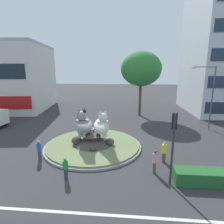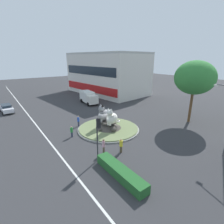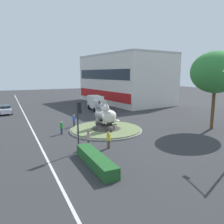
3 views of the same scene
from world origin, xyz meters
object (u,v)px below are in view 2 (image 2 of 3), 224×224
(broadleaf_tree_behind_island, at_px, (195,78))
(pedestrian_green_shirt, at_px, (72,131))
(pedestrian_pink_shirt, at_px, (104,146))
(sedan_on_far_lane, at_px, (6,108))
(traffic_light_mast, at_px, (98,132))
(pedestrian_yellow_shirt, at_px, (121,145))
(cat_statue_white, at_px, (112,118))
(shophouse_block, at_px, (107,73))
(pedestrian_blue_shirt, at_px, (78,121))
(cat_statue_grey, at_px, (105,114))
(delivery_box_truck, at_px, (88,97))

(broadleaf_tree_behind_island, distance_m, pedestrian_green_shirt, 20.51)
(pedestrian_pink_shirt, xyz_separation_m, sedan_on_far_lane, (-24.15, -7.26, -0.14))
(traffic_light_mast, relative_size, sedan_on_far_lane, 0.98)
(pedestrian_yellow_shirt, bearing_deg, sedan_on_far_lane, -156.52)
(cat_statue_white, bearing_deg, pedestrian_yellow_shirt, 42.44)
(shophouse_block, bearing_deg, pedestrian_green_shirt, -49.90)
(pedestrian_blue_shirt, distance_m, sedan_on_far_lane, 17.27)
(traffic_light_mast, bearing_deg, shophouse_block, 65.00)
(cat_statue_grey, distance_m, cat_statue_white, 1.74)
(traffic_light_mast, relative_size, pedestrian_yellow_shirt, 2.77)
(cat_statue_grey, xyz_separation_m, delivery_box_truck, (-14.62, 5.07, -0.70))
(shophouse_block, height_order, sedan_on_far_lane, shophouse_block)
(broadleaf_tree_behind_island, relative_size, pedestrian_blue_shirt, 5.81)
(pedestrian_yellow_shirt, bearing_deg, delivery_box_truck, 164.73)
(pedestrian_green_shirt, bearing_deg, shophouse_block, 99.31)
(cat_statue_grey, relative_size, shophouse_block, 0.11)
(pedestrian_blue_shirt, bearing_deg, cat_statue_grey, -75.13)
(shophouse_block, distance_m, sedan_on_far_lane, 28.33)
(pedestrian_pink_shirt, bearing_deg, traffic_light_mast, -135.63)
(cat_statue_grey, bearing_deg, broadleaf_tree_behind_island, 154.88)
(sedan_on_far_lane, bearing_deg, shophouse_block, 95.68)
(delivery_box_truck, bearing_deg, pedestrian_blue_shirt, -29.78)
(cat_statue_grey, bearing_deg, pedestrian_yellow_shirt, 70.70)
(pedestrian_yellow_shirt, xyz_separation_m, delivery_box_truck, (-21.69, 7.50, 0.62))
(pedestrian_pink_shirt, bearing_deg, sedan_on_far_lane, 114.89)
(broadleaf_tree_behind_island, distance_m, delivery_box_truck, 22.94)
(traffic_light_mast, bearing_deg, sedan_on_far_lane, 114.26)
(cat_statue_grey, relative_size, pedestrian_green_shirt, 1.72)
(broadleaf_tree_behind_island, distance_m, pedestrian_blue_shirt, 19.53)
(cat_statue_grey, relative_size, broadleaf_tree_behind_island, 0.27)
(cat_statue_grey, height_order, pedestrian_green_shirt, cat_statue_grey)
(cat_statue_white, height_order, pedestrian_blue_shirt, cat_statue_white)
(cat_statue_white, bearing_deg, pedestrian_green_shirt, -39.93)
(traffic_light_mast, xyz_separation_m, shophouse_block, (-29.87, 21.34, 2.58))
(traffic_light_mast, distance_m, pedestrian_yellow_shirt, 3.76)
(shophouse_block, relative_size, delivery_box_truck, 4.06)
(cat_statue_white, height_order, shophouse_block, shophouse_block)
(broadleaf_tree_behind_island, bearing_deg, sedan_on_far_lane, -134.54)
(pedestrian_yellow_shirt, height_order, delivery_box_truck, delivery_box_truck)
(shophouse_block, distance_m, delivery_box_truck, 14.43)
(traffic_light_mast, relative_size, broadleaf_tree_behind_island, 0.47)
(shophouse_block, bearing_deg, pedestrian_pink_shirt, -41.69)
(sedan_on_far_lane, bearing_deg, pedestrian_pink_shirt, 12.37)
(traffic_light_mast, distance_m, shophouse_block, 36.80)
(shophouse_block, bearing_deg, broadleaf_tree_behind_island, -12.66)
(broadleaf_tree_behind_island, height_order, pedestrian_green_shirt, broadleaf_tree_behind_island)
(shophouse_block, relative_size, pedestrian_yellow_shirt, 14.70)
(pedestrian_green_shirt, height_order, pedestrian_yellow_shirt, pedestrian_yellow_shirt)
(broadleaf_tree_behind_island, height_order, delivery_box_truck, broadleaf_tree_behind_island)
(traffic_light_mast, distance_m, broadleaf_tree_behind_island, 18.87)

